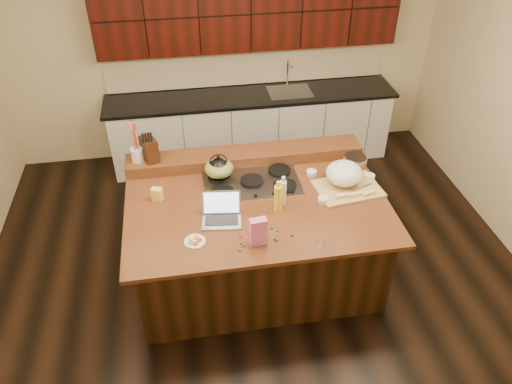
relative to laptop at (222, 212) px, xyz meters
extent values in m
cube|color=black|center=(0.34, 0.17, -0.99)|extent=(5.50, 5.00, 0.01)
cube|color=silver|center=(0.34, 0.17, 1.72)|extent=(5.50, 5.00, 0.01)
cube|color=beige|center=(0.34, 2.68, 0.37)|extent=(5.50, 0.01, 2.70)
cube|color=black|center=(0.34, 0.17, -0.54)|extent=(2.22, 1.42, 0.88)
cube|color=black|center=(0.34, 0.17, -0.08)|extent=(2.40, 1.60, 0.04)
cube|color=black|center=(0.34, 0.87, 0.00)|extent=(2.40, 0.30, 0.12)
cube|color=gray|center=(0.34, 0.47, -0.06)|extent=(0.92, 0.52, 0.02)
cylinder|color=black|center=(0.04, 0.60, -0.04)|extent=(0.22, 0.22, 0.03)
cylinder|color=black|center=(0.64, 0.60, -0.04)|extent=(0.22, 0.22, 0.03)
cylinder|color=black|center=(0.04, 0.34, -0.04)|extent=(0.22, 0.22, 0.03)
cylinder|color=black|center=(0.64, 0.34, -0.04)|extent=(0.22, 0.22, 0.03)
cylinder|color=black|center=(0.34, 0.47, -0.04)|extent=(0.22, 0.22, 0.03)
cube|color=silver|center=(0.64, 2.34, -0.53)|extent=(3.60, 0.62, 0.90)
cube|color=black|center=(0.64, 2.34, -0.06)|extent=(3.70, 0.66, 0.04)
cube|color=gray|center=(1.14, 2.34, -0.05)|extent=(0.55, 0.42, 0.01)
cylinder|color=gray|center=(1.14, 2.52, 0.14)|extent=(0.02, 0.02, 0.36)
cube|color=black|center=(0.64, 2.49, 0.97)|extent=(3.60, 0.34, 0.90)
cube|color=beige|center=(0.64, 2.65, 0.22)|extent=(3.60, 0.03, 0.50)
ellipsoid|color=black|center=(0.04, 0.60, 0.07)|extent=(0.20, 0.20, 0.18)
ellipsoid|color=olive|center=(0.04, 0.60, 0.06)|extent=(0.35, 0.35, 0.16)
cube|color=#B7B7BC|center=(-0.01, -0.05, -0.06)|extent=(0.37, 0.28, 0.02)
cube|color=black|center=(-0.01, -0.05, -0.05)|extent=(0.30, 0.17, 0.00)
cube|color=#B7B7BC|center=(0.01, 0.06, 0.06)|extent=(0.35, 0.11, 0.22)
cube|color=silver|center=(0.01, 0.06, 0.06)|extent=(0.31, 0.09, 0.19)
cylinder|color=yellow|center=(0.51, 0.02, 0.07)|extent=(0.09, 0.09, 0.27)
cylinder|color=silver|center=(0.57, 0.11, 0.06)|extent=(0.07, 0.07, 0.25)
cube|color=tan|center=(1.23, 0.22, -0.05)|extent=(0.65, 0.51, 0.03)
ellipsoid|color=white|center=(1.21, 0.30, 0.07)|extent=(0.35, 0.35, 0.22)
cube|color=#EDD872|center=(1.12, 0.07, -0.02)|extent=(0.13, 0.03, 0.03)
cube|color=#EDD872|center=(1.25, 0.07, -0.02)|extent=(0.13, 0.03, 0.03)
cube|color=#EDD872|center=(1.38, 0.07, -0.02)|extent=(0.13, 0.03, 0.03)
cylinder|color=gray|center=(1.36, 0.19, -0.03)|extent=(0.23, 0.09, 0.01)
cylinder|color=white|center=(0.95, 0.08, -0.04)|extent=(0.11, 0.11, 0.04)
cylinder|color=white|center=(1.49, 0.36, -0.04)|extent=(0.13, 0.13, 0.04)
cylinder|color=white|center=(0.95, 0.52, -0.04)|extent=(0.11, 0.11, 0.04)
cylinder|color=#996B3F|center=(1.42, 0.60, -0.02)|extent=(0.30, 0.30, 0.09)
cone|color=silver|center=(0.77, -0.46, -0.03)|extent=(0.08, 0.08, 0.07)
cube|color=pink|center=(0.26, -0.38, 0.06)|extent=(0.14, 0.09, 0.26)
cylinder|color=white|center=(-0.26, -0.27, -0.06)|extent=(0.19, 0.19, 0.01)
cube|color=#EDC653|center=(-0.55, 0.36, 0.00)|extent=(0.11, 0.09, 0.13)
cylinder|color=white|center=(-0.73, 0.87, 0.13)|extent=(0.16, 0.16, 0.14)
cube|color=black|center=(-0.60, 0.87, 0.18)|extent=(0.19, 0.23, 0.24)
ellipsoid|color=red|center=(0.56, -0.34, -0.05)|extent=(0.02, 0.02, 0.02)
ellipsoid|color=#198C26|center=(0.41, -0.21, -0.05)|extent=(0.02, 0.02, 0.02)
ellipsoid|color=red|center=(0.23, -0.36, -0.05)|extent=(0.02, 0.02, 0.02)
ellipsoid|color=#198C26|center=(0.45, -0.25, -0.05)|extent=(0.02, 0.02, 0.02)
ellipsoid|color=red|center=(0.12, -0.36, -0.05)|extent=(0.02, 0.02, 0.02)
ellipsoid|color=#198C26|center=(0.41, -0.35, -0.05)|extent=(0.02, 0.02, 0.02)
ellipsoid|color=red|center=(0.20, -0.28, -0.05)|extent=(0.02, 0.02, 0.02)
ellipsoid|color=#198C26|center=(0.09, -0.44, -0.05)|extent=(0.02, 0.02, 0.02)
ellipsoid|color=red|center=(0.13, -0.28, -0.05)|extent=(0.02, 0.02, 0.02)
ellipsoid|color=#198C26|center=(0.14, -0.39, -0.05)|extent=(0.02, 0.02, 0.02)
ellipsoid|color=red|center=(0.35, -0.32, -0.05)|extent=(0.02, 0.02, 0.02)
ellipsoid|color=#198C26|center=(0.42, -0.38, -0.05)|extent=(0.02, 0.02, 0.02)
ellipsoid|color=red|center=(0.32, -0.31, -0.05)|extent=(0.02, 0.02, 0.02)
camera|label=1|loc=(-0.27, -3.38, 2.76)|focal=35.00mm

